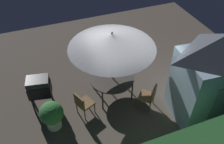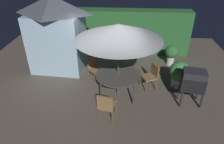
{
  "view_description": "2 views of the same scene",
  "coord_description": "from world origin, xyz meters",
  "px_view_note": "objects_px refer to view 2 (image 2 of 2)",
  "views": [
    {
      "loc": [
        2.44,
        5.26,
        6.07
      ],
      "look_at": [
        0.36,
        -0.25,
        0.81
      ],
      "focal_mm": 37.78,
      "sensor_mm": 36.0,
      "label": 1
    },
    {
      "loc": [
        0.63,
        -5.68,
        4.25
      ],
      "look_at": [
        0.24,
        0.08,
        0.82
      ],
      "focal_mm": 32.81,
      "sensor_mm": 36.0,
      "label": 2
    }
  ],
  "objects_px": {
    "chair_near_shed": "(106,105)",
    "bbq_grill": "(193,81)",
    "garden_shed": "(56,34)",
    "patio_umbrella": "(119,32)",
    "potted_plant_by_grill": "(179,73)",
    "chair_far_side": "(151,75)",
    "patio_table": "(118,76)",
    "chair_toward_hedge": "(94,67)",
    "potted_plant_by_shed": "(171,53)"
  },
  "relations": [
    {
      "from": "chair_toward_hedge",
      "to": "chair_far_side",
      "type": "bearing_deg",
      "value": -12.04
    },
    {
      "from": "chair_near_shed",
      "to": "potted_plant_by_grill",
      "type": "bearing_deg",
      "value": 37.62
    },
    {
      "from": "chair_near_shed",
      "to": "bbq_grill",
      "type": "bearing_deg",
      "value": 19.28
    },
    {
      "from": "chair_near_shed",
      "to": "garden_shed",
      "type": "bearing_deg",
      "value": 126.91
    },
    {
      "from": "patio_umbrella",
      "to": "chair_near_shed",
      "type": "height_order",
      "value": "patio_umbrella"
    },
    {
      "from": "garden_shed",
      "to": "patio_umbrella",
      "type": "relative_size",
      "value": 1.12
    },
    {
      "from": "potted_plant_by_grill",
      "to": "potted_plant_by_shed",
      "type": "bearing_deg",
      "value": 88.59
    },
    {
      "from": "potted_plant_by_grill",
      "to": "chair_toward_hedge",
      "type": "bearing_deg",
      "value": 174.23
    },
    {
      "from": "patio_umbrella",
      "to": "potted_plant_by_grill",
      "type": "relative_size",
      "value": 2.65
    },
    {
      "from": "bbq_grill",
      "to": "potted_plant_by_grill",
      "type": "bearing_deg",
      "value": 100.44
    },
    {
      "from": "bbq_grill",
      "to": "chair_near_shed",
      "type": "bearing_deg",
      "value": -160.72
    },
    {
      "from": "patio_table",
      "to": "potted_plant_by_shed",
      "type": "height_order",
      "value": "potted_plant_by_shed"
    },
    {
      "from": "chair_far_side",
      "to": "patio_table",
      "type": "bearing_deg",
      "value": -156.58
    },
    {
      "from": "bbq_grill",
      "to": "chair_far_side",
      "type": "height_order",
      "value": "bbq_grill"
    },
    {
      "from": "garden_shed",
      "to": "chair_toward_hedge",
      "type": "height_order",
      "value": "garden_shed"
    },
    {
      "from": "garden_shed",
      "to": "potted_plant_by_grill",
      "type": "distance_m",
      "value": 4.79
    },
    {
      "from": "bbq_grill",
      "to": "patio_table",
      "type": "bearing_deg",
      "value": 172.16
    },
    {
      "from": "chair_far_side",
      "to": "potted_plant_by_shed",
      "type": "distance_m",
      "value": 2.08
    },
    {
      "from": "chair_far_side",
      "to": "potted_plant_by_grill",
      "type": "xyz_separation_m",
      "value": [
        0.98,
        0.13,
        0.04
      ]
    },
    {
      "from": "garden_shed",
      "to": "chair_far_side",
      "type": "relative_size",
      "value": 3.25
    },
    {
      "from": "chair_near_shed",
      "to": "chair_far_side",
      "type": "height_order",
      "value": "same"
    },
    {
      "from": "bbq_grill",
      "to": "chair_near_shed",
      "type": "relative_size",
      "value": 1.33
    },
    {
      "from": "patio_table",
      "to": "chair_toward_hedge",
      "type": "height_order",
      "value": "chair_toward_hedge"
    },
    {
      "from": "garden_shed",
      "to": "patio_umbrella",
      "type": "height_order",
      "value": "garden_shed"
    },
    {
      "from": "patio_umbrella",
      "to": "chair_toward_hedge",
      "type": "xyz_separation_m",
      "value": [
        -0.92,
        0.94,
        -1.71
      ]
    },
    {
      "from": "bbq_grill",
      "to": "potted_plant_by_shed",
      "type": "xyz_separation_m",
      "value": [
        -0.13,
        2.62,
        -0.32
      ]
    },
    {
      "from": "potted_plant_by_shed",
      "to": "potted_plant_by_grill",
      "type": "distance_m",
      "value": 1.68
    },
    {
      "from": "chair_far_side",
      "to": "potted_plant_by_shed",
      "type": "relative_size",
      "value": 1.03
    },
    {
      "from": "patio_table",
      "to": "patio_umbrella",
      "type": "xyz_separation_m",
      "value": [
        0.0,
        -0.0,
        1.49
      ]
    },
    {
      "from": "patio_table",
      "to": "potted_plant_by_shed",
      "type": "distance_m",
      "value": 3.17
    },
    {
      "from": "patio_umbrella",
      "to": "chair_far_side",
      "type": "bearing_deg",
      "value": 23.42
    },
    {
      "from": "bbq_grill",
      "to": "chair_far_side",
      "type": "distance_m",
      "value": 1.45
    },
    {
      "from": "chair_far_side",
      "to": "potted_plant_by_shed",
      "type": "height_order",
      "value": "chair_far_side"
    },
    {
      "from": "patio_umbrella",
      "to": "potted_plant_by_shed",
      "type": "height_order",
      "value": "patio_umbrella"
    },
    {
      "from": "patio_umbrella",
      "to": "potted_plant_by_grill",
      "type": "height_order",
      "value": "patio_umbrella"
    },
    {
      "from": "patio_umbrella",
      "to": "potted_plant_by_shed",
      "type": "bearing_deg",
      "value": 46.83
    },
    {
      "from": "bbq_grill",
      "to": "potted_plant_by_shed",
      "type": "distance_m",
      "value": 2.65
    },
    {
      "from": "bbq_grill",
      "to": "potted_plant_by_shed",
      "type": "bearing_deg",
      "value": 92.91
    },
    {
      "from": "patio_table",
      "to": "patio_umbrella",
      "type": "distance_m",
      "value": 1.49
    },
    {
      "from": "patio_table",
      "to": "potted_plant_by_grill",
      "type": "relative_size",
      "value": 1.49
    },
    {
      "from": "garden_shed",
      "to": "patio_table",
      "type": "xyz_separation_m",
      "value": [
        2.46,
        -1.69,
        -0.75
      ]
    },
    {
      "from": "garden_shed",
      "to": "potted_plant_by_shed",
      "type": "height_order",
      "value": "garden_shed"
    },
    {
      "from": "patio_table",
      "to": "potted_plant_by_grill",
      "type": "distance_m",
      "value": 2.22
    },
    {
      "from": "garden_shed",
      "to": "chair_near_shed",
      "type": "xyz_separation_m",
      "value": [
        2.18,
        -2.91,
        -0.97
      ]
    },
    {
      "from": "garden_shed",
      "to": "chair_toward_hedge",
      "type": "xyz_separation_m",
      "value": [
        1.54,
        -0.76,
        -0.97
      ]
    },
    {
      "from": "patio_umbrella",
      "to": "bbq_grill",
      "type": "height_order",
      "value": "patio_umbrella"
    },
    {
      "from": "garden_shed",
      "to": "patio_umbrella",
      "type": "xyz_separation_m",
      "value": [
        2.46,
        -1.69,
        0.74
      ]
    },
    {
      "from": "bbq_grill",
      "to": "chair_near_shed",
      "type": "xyz_separation_m",
      "value": [
        -2.57,
        -0.9,
        -0.33
      ]
    },
    {
      "from": "bbq_grill",
      "to": "potted_plant_by_shed",
      "type": "relative_size",
      "value": 1.37
    },
    {
      "from": "patio_table",
      "to": "chair_toward_hedge",
      "type": "distance_m",
      "value": 1.33
    }
  ]
}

